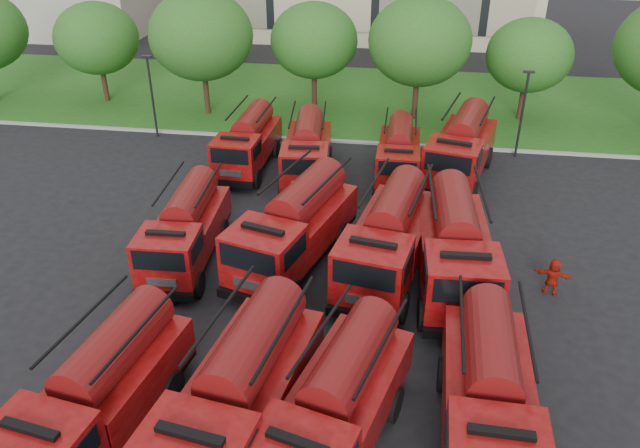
# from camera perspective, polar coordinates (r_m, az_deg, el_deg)

# --- Properties ---
(ground) EXTENTS (140.00, 140.00, 0.00)m
(ground) POSITION_cam_1_polar(r_m,az_deg,el_deg) (23.89, -6.96, -8.80)
(ground) COLOR black
(ground) RESTS_ON ground
(lawn) EXTENTS (70.00, 16.00, 0.12)m
(lawn) POSITION_cam_1_polar(r_m,az_deg,el_deg) (46.63, 1.10, 11.43)
(lawn) COLOR #1E4C14
(lawn) RESTS_ON ground
(curb) EXTENTS (70.00, 0.30, 0.14)m
(curb) POSITION_cam_1_polar(r_m,az_deg,el_deg) (39.10, -0.42, 7.71)
(curb) COLOR gray
(curb) RESTS_ON ground
(tree_1) EXTENTS (5.71, 5.71, 6.98)m
(tree_1) POSITION_cam_1_polar(r_m,az_deg,el_deg) (47.32, -19.74, 15.69)
(tree_1) COLOR #382314
(tree_1) RESTS_ON ground
(tree_2) EXTENTS (6.72, 6.72, 8.22)m
(tree_2) POSITION_cam_1_polar(r_m,az_deg,el_deg) (42.70, -10.83, 16.57)
(tree_2) COLOR #382314
(tree_2) RESTS_ON ground
(tree_3) EXTENTS (5.88, 5.88, 7.19)m
(tree_3) POSITION_cam_1_polar(r_m,az_deg,el_deg) (43.58, -0.55, 16.43)
(tree_3) COLOR #382314
(tree_3) RESTS_ON ground
(tree_4) EXTENTS (6.55, 6.55, 8.01)m
(tree_4) POSITION_cam_1_polar(r_m,az_deg,el_deg) (41.52, 9.11, 16.16)
(tree_4) COLOR #382314
(tree_4) RESTS_ON ground
(tree_5) EXTENTS (5.46, 5.46, 6.68)m
(tree_5) POSITION_cam_1_polar(r_m,az_deg,el_deg) (43.35, 18.59, 14.41)
(tree_5) COLOR #382314
(tree_5) RESTS_ON ground
(lamp_post_0) EXTENTS (0.60, 0.25, 5.11)m
(lamp_post_0) POSITION_cam_1_polar(r_m,az_deg,el_deg) (40.17, -15.15, 11.59)
(lamp_post_0) COLOR black
(lamp_post_0) RESTS_ON ground
(lamp_post_1) EXTENTS (0.60, 0.25, 5.11)m
(lamp_post_1) POSITION_cam_1_polar(r_m,az_deg,el_deg) (37.63, 18.05, 9.93)
(lamp_post_1) COLOR black
(lamp_post_1) RESTS_ON ground
(fire_truck_0) EXTENTS (3.67, 7.61, 3.32)m
(fire_truck_0) POSITION_cam_1_polar(r_m,az_deg,el_deg) (19.61, -19.67, -14.54)
(fire_truck_0) COLOR black
(fire_truck_0) RESTS_ON ground
(fire_truck_1) EXTENTS (3.97, 8.25, 3.60)m
(fire_truck_1) POSITION_cam_1_polar(r_m,az_deg,el_deg) (18.46, -7.44, -15.37)
(fire_truck_1) COLOR black
(fire_truck_1) RESTS_ON ground
(fire_truck_2) EXTENTS (4.34, 7.68, 3.32)m
(fire_truck_2) POSITION_cam_1_polar(r_m,az_deg,el_deg) (18.22, 1.42, -16.47)
(fire_truck_2) COLOR black
(fire_truck_2) RESTS_ON ground
(fire_truck_3) EXTENTS (2.87, 7.40, 3.33)m
(fire_truck_3) POSITION_cam_1_polar(r_m,az_deg,el_deg) (19.14, 15.18, -14.93)
(fire_truck_3) COLOR black
(fire_truck_3) RESTS_ON ground
(fire_truck_4) EXTENTS (2.76, 6.95, 3.12)m
(fire_truck_4) POSITION_cam_1_polar(r_m,az_deg,el_deg) (26.88, -12.18, -0.43)
(fire_truck_4) COLOR black
(fire_truck_4) RESTS_ON ground
(fire_truck_5) EXTENTS (4.77, 8.25, 3.56)m
(fire_truck_5) POSITION_cam_1_polar(r_m,az_deg,el_deg) (25.99, -2.33, -0.28)
(fire_truck_5) COLOR black
(fire_truck_5) RESTS_ON ground
(fire_truck_6) EXTENTS (4.07, 8.14, 3.54)m
(fire_truck_6) POSITION_cam_1_polar(r_m,az_deg,el_deg) (25.36, 6.26, -1.30)
(fire_truck_6) COLOR black
(fire_truck_6) RESTS_ON ground
(fire_truck_7) EXTENTS (3.22, 8.02, 3.59)m
(fire_truck_7) POSITION_cam_1_polar(r_m,az_deg,el_deg) (25.13, 12.23, -2.12)
(fire_truck_7) COLOR black
(fire_truck_7) RESTS_ON ground
(fire_truck_8) EXTENTS (2.69, 6.83, 3.07)m
(fire_truck_8) POSITION_cam_1_polar(r_m,az_deg,el_deg) (35.12, -6.58, 7.46)
(fire_truck_8) COLOR black
(fire_truck_8) RESTS_ON ground
(fire_truck_9) EXTENTS (3.07, 7.12, 3.15)m
(fire_truck_9) POSITION_cam_1_polar(r_m,az_deg,el_deg) (33.73, -1.18, 6.75)
(fire_truck_9) COLOR black
(fire_truck_9) RESTS_ON ground
(fire_truck_10) EXTENTS (2.37, 6.38, 2.90)m
(fire_truck_10) POSITION_cam_1_polar(r_m,az_deg,el_deg) (33.90, 7.21, 6.41)
(fire_truck_10) COLOR black
(fire_truck_10) RESTS_ON ground
(fire_truck_11) EXTENTS (4.39, 8.09, 3.50)m
(fire_truck_11) POSITION_cam_1_polar(r_m,az_deg,el_deg) (34.46, 12.81, 6.83)
(fire_truck_11) COLOR black
(fire_truck_11) RESTS_ON ground
(firefighter_2) EXTENTS (0.76, 1.07, 1.64)m
(firefighter_2) POSITION_cam_1_polar(r_m,az_deg,el_deg) (19.96, 12.52, -19.16)
(firefighter_2) COLOR black
(firefighter_2) RESTS_ON ground
(firefighter_4) EXTENTS (0.78, 0.89, 1.53)m
(firefighter_4) POSITION_cam_1_polar(r_m,az_deg,el_deg) (25.22, -13.30, -7.10)
(firefighter_4) COLOR black
(firefighter_4) RESTS_ON ground
(firefighter_5) EXTENTS (1.57, 0.94, 1.58)m
(firefighter_5) POSITION_cam_1_polar(r_m,az_deg,el_deg) (26.75, 20.21, -5.94)
(firefighter_5) COLOR #9F190C
(firefighter_5) RESTS_ON ground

